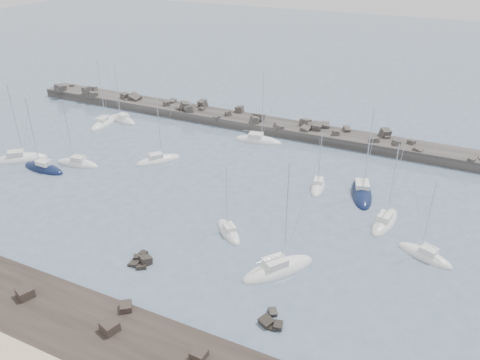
# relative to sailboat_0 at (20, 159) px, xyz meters

# --- Properties ---
(ground) EXTENTS (400.00, 400.00, 0.00)m
(ground) POSITION_rel_sailboat_0_xyz_m (41.83, -5.49, -0.16)
(ground) COLOR slate
(ground) RESTS_ON ground
(rock_shelf) EXTENTS (140.00, 12.13, 2.00)m
(rock_shelf) POSITION_rel_sailboat_0_xyz_m (41.81, -27.49, -0.14)
(rock_shelf) COLOR black
(rock_shelf) RESTS_ON ground
(rock_cluster_near) EXTENTS (2.98, 3.43, 1.74)m
(rock_cluster_near) POSITION_rel_sailboat_0_xyz_m (37.09, -14.81, -0.07)
(rock_cluster_near) COLOR black
(rock_cluster_near) RESTS_ON ground
(rock_cluster_far) EXTENTS (2.75, 3.21, 1.22)m
(rock_cluster_far) POSITION_rel_sailboat_0_xyz_m (55.23, -17.35, -0.01)
(rock_cluster_far) COLOR black
(rock_cluster_far) RESTS_ON ground
(breakwater) EXTENTS (115.00, 7.44, 5.16)m
(breakwater) POSITION_rel_sailboat_0_xyz_m (33.89, 32.48, 0.15)
(breakwater) COLOR #322F2D
(breakwater) RESTS_ON ground
(sailboat_0) EXTENTS (8.96, 8.28, 14.85)m
(sailboat_0) POSITION_rel_sailboat_0_xyz_m (0.00, 0.00, 0.00)
(sailboat_0) COLOR white
(sailboat_0) RESTS_ON ground
(sailboat_1) EXTENTS (4.04, 9.32, 14.23)m
(sailboat_1) POSITION_rel_sailboat_0_xyz_m (1.88, 20.49, -0.02)
(sailboat_1) COLOR white
(sailboat_1) RESTS_ON ground
(sailboat_2) EXTENTS (8.68, 2.94, 13.76)m
(sailboat_2) POSITION_rel_sailboat_0_xyz_m (6.66, -0.93, 0.00)
(sailboat_2) COLOR #0E183A
(sailboat_2) RESTS_ON ground
(sailboat_3) EXTENTS (7.01, 8.03, 12.99)m
(sailboat_3) POSITION_rel_sailboat_0_xyz_m (22.57, 10.20, -0.02)
(sailboat_3) COLOR white
(sailboat_3) RESTS_ON ground
(sailboat_4) EXTENTS (9.70, 4.23, 14.73)m
(sailboat_4) POSITION_rel_sailboat_0_xyz_m (35.05, 25.97, -0.02)
(sailboat_4) COLOR white
(sailboat_4) RESTS_ON ground
(sailboat_5) EXTENTS (6.20, 5.89, 10.46)m
(sailboat_5) POSITION_rel_sailboat_0_xyz_m (43.82, -4.32, -0.02)
(sailboat_5) COLOR white
(sailboat_5) RESTS_ON ground
(sailboat_6) EXTENTS (3.07, 6.89, 10.65)m
(sailboat_6) POSITION_rel_sailboat_0_xyz_m (51.03, 13.05, -0.02)
(sailboat_6) COLOR white
(sailboat_6) RESTS_ON ground
(sailboat_7) EXTENTS (8.26, 9.60, 15.44)m
(sailboat_7) POSITION_rel_sailboat_0_xyz_m (52.79, -8.94, -0.00)
(sailboat_7) COLOR white
(sailboat_7) RESTS_ON ground
(sailboat_8) EXTENTS (5.76, 10.30, 15.57)m
(sailboat_8) POSITION_rel_sailboat_0_xyz_m (57.77, 13.93, -0.00)
(sailboat_8) COLOR #0E183A
(sailboat_8) RESTS_ON ground
(sailboat_9) EXTENTS (7.50, 4.67, 11.51)m
(sailboat_9) POSITION_rel_sailboat_0_xyz_m (68.46, 1.52, -0.02)
(sailboat_9) COLOR white
(sailboat_9) RESTS_ON ground
(sailboat_10) EXTENTS (3.69, 8.36, 12.92)m
(sailboat_10) POSITION_rel_sailboat_0_xyz_m (62.51, 7.08, -0.01)
(sailboat_10) COLOR white
(sailboat_10) RESTS_ON ground
(sailboat_13) EXTENTS (8.25, 3.83, 12.72)m
(sailboat_13) POSITION_rel_sailboat_0_xyz_m (10.60, 2.98, -0.01)
(sailboat_13) COLOR white
(sailboat_13) RESTS_ON ground
(sailboat_14) EXTENTS (8.42, 4.69, 12.81)m
(sailboat_14) POSITION_rel_sailboat_0_xyz_m (4.25, 23.80, -0.01)
(sailboat_14) COLOR white
(sailboat_14) RESTS_ON ground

